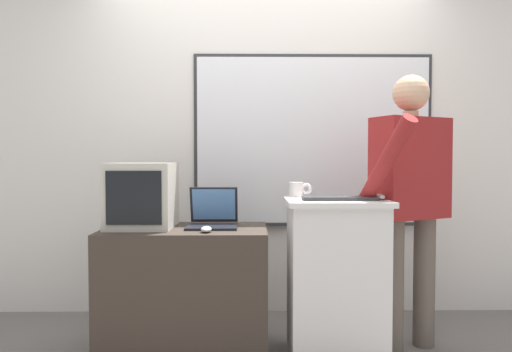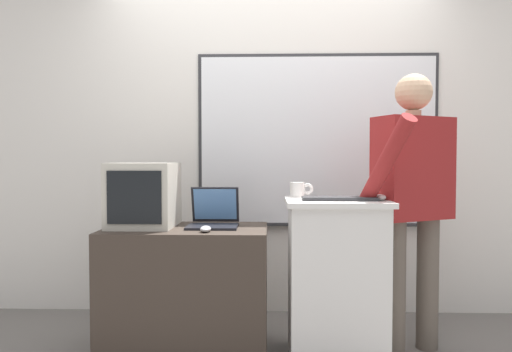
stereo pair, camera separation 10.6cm
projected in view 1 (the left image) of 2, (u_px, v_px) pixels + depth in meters
name	position (u px, v px, depth m)	size (l,w,h in m)	color
back_wall	(269.00, 120.00, 3.48)	(6.40, 0.17, 2.94)	silver
lectern_podium	(335.00, 278.00, 2.66)	(0.58, 0.48, 0.93)	silver
side_desk	(186.00, 291.00, 2.71)	(0.96, 0.53, 0.75)	#382D26
person_presenter	(410.00, 191.00, 2.74)	(0.63, 0.69, 1.66)	brown
laptop	(213.00, 215.00, 2.76)	(0.30, 0.30, 0.24)	black
wireless_keyboard	(339.00, 198.00, 2.58)	(0.42, 0.12, 0.02)	#2D2D30
computer_mouse_by_laptop	(206.00, 229.00, 2.53)	(0.06, 0.10, 0.03)	#BCBCC1
computer_mouse_by_keyboard	(379.00, 197.00, 2.60)	(0.06, 0.10, 0.03)	silver
crt_monitor	(142.00, 195.00, 2.72)	(0.38, 0.41, 0.38)	#BCB7A8
coffee_mug	(297.00, 189.00, 2.80)	(0.14, 0.09, 0.09)	silver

